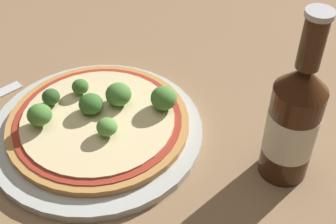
# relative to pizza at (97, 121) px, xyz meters

# --- Properties ---
(ground_plane) EXTENTS (3.00, 3.00, 0.00)m
(ground_plane) POSITION_rel_pizza_xyz_m (0.00, 0.02, -0.02)
(ground_plane) COLOR #846647
(plate) EXTENTS (0.29, 0.29, 0.01)m
(plate) POSITION_rel_pizza_xyz_m (0.01, -0.01, -0.01)
(plate) COLOR #B2B7B2
(plate) RESTS_ON ground_plane
(pizza) EXTENTS (0.25, 0.25, 0.01)m
(pizza) POSITION_rel_pizza_xyz_m (0.00, 0.00, 0.00)
(pizza) COLOR #B77F42
(pizza) RESTS_ON plate
(broccoli_floret_0) EXTENTS (0.03, 0.03, 0.03)m
(broccoli_floret_0) POSITION_rel_pizza_xyz_m (-0.01, 0.01, 0.02)
(broccoli_floret_0) COLOR #89A866
(broccoli_floret_0) RESTS_ON pizza
(broccoli_floret_1) EXTENTS (0.02, 0.02, 0.02)m
(broccoli_floret_1) POSITION_rel_pizza_xyz_m (-0.05, 0.03, 0.02)
(broccoli_floret_1) COLOR #89A866
(broccoli_floret_1) RESTS_ON pizza
(broccoli_floret_2) EXTENTS (0.04, 0.04, 0.03)m
(broccoli_floret_2) POSITION_rel_pizza_xyz_m (0.01, 0.04, 0.02)
(broccoli_floret_2) COLOR #89A866
(broccoli_floret_2) RESTS_ON pizza
(broccoli_floret_3) EXTENTS (0.02, 0.02, 0.02)m
(broccoli_floret_3) POSITION_rel_pizza_xyz_m (-0.07, -0.01, 0.02)
(broccoli_floret_3) COLOR #89A866
(broccoli_floret_3) RESTS_ON pizza
(broccoli_floret_4) EXTENTS (0.03, 0.03, 0.03)m
(broccoli_floret_4) POSITION_rel_pizza_xyz_m (-0.05, -0.05, 0.02)
(broccoli_floret_4) COLOR #89A866
(broccoli_floret_4) RESTS_ON pizza
(broccoli_floret_5) EXTENTS (0.03, 0.03, 0.02)m
(broccoli_floret_5) POSITION_rel_pizza_xyz_m (0.03, -0.02, 0.02)
(broccoli_floret_5) COLOR #89A866
(broccoli_floret_5) RESTS_ON pizza
(broccoli_floret_6) EXTENTS (0.04, 0.04, 0.03)m
(broccoli_floret_6) POSITION_rel_pizza_xyz_m (0.07, 0.06, 0.02)
(broccoli_floret_6) COLOR #89A866
(broccoli_floret_6) RESTS_ON pizza
(beer_bottle) EXTENTS (0.06, 0.06, 0.23)m
(beer_bottle) POSITION_rel_pizza_xyz_m (0.24, 0.06, 0.06)
(beer_bottle) COLOR #381E0F
(beer_bottle) RESTS_ON ground_plane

